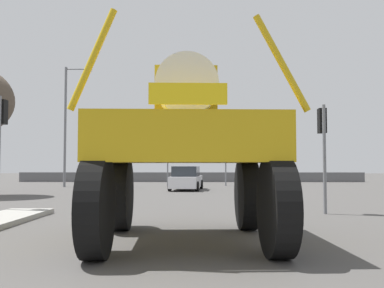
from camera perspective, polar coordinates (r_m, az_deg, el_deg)
The scene contains 9 objects.
ground_plane at distance 20.49m, azimuth -1.02°, elevation -7.35°, with size 120.00×120.00×0.00m, color #4C4947.
oversize_sprayer at distance 8.90m, azimuth -0.84°, elevation -0.35°, with size 4.17×5.14×4.30m.
sedan_ahead at distance 27.04m, azimuth -0.80°, elevation -4.75°, with size 2.20×4.25×1.52m.
traffic_signal_near_left at distance 15.65m, azimuth -24.42°, elevation 2.02°, with size 0.24×0.54×3.93m.
traffic_signal_near_right at distance 14.76m, azimuth 17.29°, elevation 1.27°, with size 0.24×0.54×3.62m.
traffic_signal_far_left at distance 32.77m, azimuth -3.30°, elevation -1.51°, with size 0.24×0.55×3.26m.
traffic_signal_far_right at distance 32.76m, azimuth 4.56°, elevation -0.53°, with size 0.24×0.55×4.02m.
streetlight_far_left at distance 32.27m, azimuth -16.56°, elevation 3.11°, with size 2.01×0.24×8.84m.
roadside_barrier at distance 39.81m, azimuth -0.14°, elevation -4.51°, with size 32.60×0.24×0.90m, color #59595B.
Camera 1 is at (0.64, -2.42, 1.61)m, focal length 39.35 mm.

